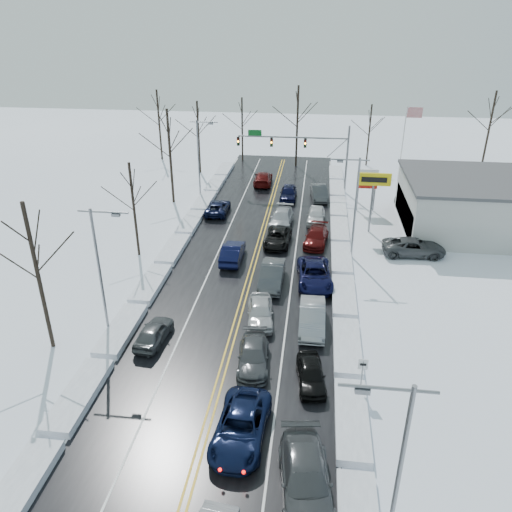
# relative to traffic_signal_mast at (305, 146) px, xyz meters

# --- Properties ---
(ground) EXTENTS (160.00, 160.00, 0.00)m
(ground) POSITION_rel_traffic_signal_mast_xyz_m (-3.45, -27.99, -5.48)
(ground) COLOR white
(ground) RESTS_ON ground
(road_surface) EXTENTS (14.00, 84.00, 0.01)m
(road_surface) POSITION_rel_traffic_signal_mast_xyz_m (-3.45, -25.99, -5.47)
(road_surface) COLOR black
(road_surface) RESTS_ON ground
(snow_bank_left) EXTENTS (1.75, 72.00, 0.49)m
(snow_bank_left) POSITION_rel_traffic_signal_mast_xyz_m (-11.05, -25.99, -5.48)
(snow_bank_left) COLOR white
(snow_bank_left) RESTS_ON ground
(snow_bank_right) EXTENTS (1.75, 72.00, 0.49)m
(snow_bank_right) POSITION_rel_traffic_signal_mast_xyz_m (4.15, -25.99, -5.48)
(snow_bank_right) COLOR white
(snow_bank_right) RESTS_ON ground
(traffic_signal_mast) EXTENTS (13.28, 0.39, 8.00)m
(traffic_signal_mast) POSITION_rel_traffic_signal_mast_xyz_m (0.00, 0.00, 0.00)
(traffic_signal_mast) COLOR slate
(traffic_signal_mast) RESTS_ON ground
(tires_plus_sign) EXTENTS (3.20, 0.34, 6.00)m
(tires_plus_sign) POSITION_rel_traffic_signal_mast_xyz_m (7.05, -12.00, -0.49)
(tires_plus_sign) COLOR slate
(tires_plus_sign) RESTS_ON ground
(used_vehicles_sign) EXTENTS (2.20, 0.22, 4.65)m
(used_vehicles_sign) POSITION_rel_traffic_signal_mast_xyz_m (7.05, -5.99, -2.16)
(used_vehicles_sign) COLOR slate
(used_vehicles_sign) RESTS_ON ground
(speed_limit_sign) EXTENTS (0.55, 0.09, 2.35)m
(speed_limit_sign) POSITION_rel_traffic_signal_mast_xyz_m (4.75, -35.99, -3.84)
(speed_limit_sign) COLOR slate
(speed_limit_sign) RESTS_ON ground
(flagpole) EXTENTS (1.87, 1.20, 10.00)m
(flagpole) POSITION_rel_traffic_signal_mast_xyz_m (11.72, 2.01, 0.45)
(flagpole) COLOR silver
(flagpole) RESTS_ON ground
(dealership_building) EXTENTS (20.40, 12.40, 5.30)m
(dealership_building) POSITION_rel_traffic_signal_mast_xyz_m (20.53, -9.99, -2.82)
(dealership_building) COLOR #B7B7B2
(dealership_building) RESTS_ON ground
(streetlight_se) EXTENTS (3.20, 0.25, 9.00)m
(streetlight_se) POSITION_rel_traffic_signal_mast_xyz_m (4.85, -45.99, -0.17)
(streetlight_se) COLOR slate
(streetlight_se) RESTS_ON ground
(streetlight_ne) EXTENTS (3.20, 0.25, 9.00)m
(streetlight_ne) POSITION_rel_traffic_signal_mast_xyz_m (4.85, -17.99, -0.17)
(streetlight_ne) COLOR slate
(streetlight_ne) RESTS_ON ground
(streetlight_sw) EXTENTS (3.20, 0.25, 9.00)m
(streetlight_sw) POSITION_rel_traffic_signal_mast_xyz_m (-11.74, -31.99, -0.17)
(streetlight_sw) COLOR slate
(streetlight_sw) RESTS_ON ground
(streetlight_nw) EXTENTS (3.20, 0.25, 9.00)m
(streetlight_nw) POSITION_rel_traffic_signal_mast_xyz_m (-11.74, -3.99, -0.17)
(streetlight_nw) COLOR slate
(streetlight_nw) RESTS_ON ground
(tree_left_b) EXTENTS (4.00, 4.00, 10.00)m
(tree_left_b) POSITION_rel_traffic_signal_mast_xyz_m (-14.95, -33.99, 1.51)
(tree_left_b) COLOR #2D231C
(tree_left_b) RESTS_ON ground
(tree_left_c) EXTENTS (3.40, 3.40, 8.50)m
(tree_left_c) POSITION_rel_traffic_signal_mast_xyz_m (-13.95, -19.99, 0.46)
(tree_left_c) COLOR #2D231C
(tree_left_c) RESTS_ON ground
(tree_left_d) EXTENTS (4.20, 4.20, 10.50)m
(tree_left_d) POSITION_rel_traffic_signal_mast_xyz_m (-14.65, -5.99, 1.86)
(tree_left_d) COLOR #2D231C
(tree_left_d) RESTS_ON ground
(tree_left_e) EXTENTS (3.80, 3.80, 9.50)m
(tree_left_e) POSITION_rel_traffic_signal_mast_xyz_m (-14.25, 6.01, 1.16)
(tree_left_e) COLOR #2D231C
(tree_left_e) RESTS_ON ground
(tree_far_a) EXTENTS (4.00, 4.00, 10.00)m
(tree_far_a) POSITION_rel_traffic_signal_mast_xyz_m (-21.45, 12.01, 1.51)
(tree_far_a) COLOR #2D231C
(tree_far_a) RESTS_ON ground
(tree_far_b) EXTENTS (3.60, 3.60, 9.00)m
(tree_far_b) POSITION_rel_traffic_signal_mast_xyz_m (-9.45, 13.01, 0.81)
(tree_far_b) COLOR #2D231C
(tree_far_b) RESTS_ON ground
(tree_far_c) EXTENTS (4.40, 4.40, 11.00)m
(tree_far_c) POSITION_rel_traffic_signal_mast_xyz_m (-1.45, 11.01, 2.21)
(tree_far_c) COLOR #2D231C
(tree_far_c) RESTS_ON ground
(tree_far_d) EXTENTS (3.40, 3.40, 8.50)m
(tree_far_d) POSITION_rel_traffic_signal_mast_xyz_m (8.55, 12.51, 0.46)
(tree_far_d) COLOR #2D231C
(tree_far_d) RESTS_ON ground
(tree_far_e) EXTENTS (4.20, 4.20, 10.50)m
(tree_far_e) POSITION_rel_traffic_signal_mast_xyz_m (24.55, 13.01, 1.86)
(tree_far_e) COLOR #2D231C
(tree_far_e) RESTS_ON ground
(queued_car_2) EXTENTS (2.82, 5.61, 1.53)m
(queued_car_2) POSITION_rel_traffic_signal_mast_xyz_m (-1.53, -40.23, -5.48)
(queued_car_2) COLOR black
(queued_car_2) RESTS_ON ground
(queued_car_3) EXTENTS (2.27, 4.79, 1.35)m
(queued_car_3) POSITION_rel_traffic_signal_mast_xyz_m (-1.67, -34.28, -5.48)
(queued_car_3) COLOR #434548
(queued_car_3) RESTS_ON ground
(queued_car_4) EXTENTS (2.32, 4.64, 1.52)m
(queued_car_4) POSITION_rel_traffic_signal_mast_xyz_m (-1.82, -29.32, -5.48)
(queued_car_4) COLOR silver
(queued_car_4) RESTS_ON ground
(queued_car_5) EXTENTS (1.85, 5.14, 1.68)m
(queued_car_5) POSITION_rel_traffic_signal_mast_xyz_m (-1.51, -23.98, -5.48)
(queued_car_5) COLOR #3A3C3F
(queued_car_5) RESTS_ON ground
(queued_car_6) EXTENTS (2.51, 5.06, 1.38)m
(queued_car_6) POSITION_rel_traffic_signal_mast_xyz_m (-1.72, -16.14, -5.48)
(queued_car_6) COLOR black
(queued_car_6) RESTS_ON ground
(queued_car_7) EXTENTS (2.48, 5.42, 1.54)m
(queued_car_7) POSITION_rel_traffic_signal_mast_xyz_m (-1.73, -11.43, -5.48)
(queued_car_7) COLOR #A4A6AB
(queued_car_7) RESTS_ON ground
(queued_car_8) EXTENTS (1.88, 4.64, 1.58)m
(queued_car_8) POSITION_rel_traffic_signal_mast_xyz_m (-1.57, -3.49, -5.48)
(queued_car_8) COLOR black
(queued_car_8) RESTS_ON ground
(queued_car_11) EXTENTS (3.04, 5.89, 1.63)m
(queued_car_11) POSITION_rel_traffic_signal_mast_xyz_m (1.85, -43.03, -5.48)
(queued_car_11) COLOR #414346
(queued_car_11) RESTS_ON ground
(queued_car_12) EXTENTS (2.08, 4.09, 1.34)m
(queued_car_12) POSITION_rel_traffic_signal_mast_xyz_m (1.90, -35.54, -5.48)
(queued_car_12) COLOR black
(queued_car_12) RESTS_ON ground
(queued_car_13) EXTENTS (1.80, 5.02, 1.65)m
(queued_car_13) POSITION_rel_traffic_signal_mast_xyz_m (1.83, -29.76, -5.48)
(queued_car_13) COLOR gray
(queued_car_13) RESTS_ON ground
(queued_car_14) EXTENTS (3.16, 6.00, 1.61)m
(queued_car_14) POSITION_rel_traffic_signal_mast_xyz_m (1.87, -23.38, -5.48)
(queued_car_14) COLOR black
(queued_car_14) RESTS_ON ground
(queued_car_15) EXTENTS (2.54, 5.12, 1.43)m
(queued_car_15) POSITION_rel_traffic_signal_mast_xyz_m (1.87, -15.63, -5.48)
(queued_car_15) COLOR #440909
(queued_car_15) RESTS_ON ground
(queued_car_16) EXTENTS (1.96, 4.47, 1.50)m
(queued_car_16) POSITION_rel_traffic_signal_mast_xyz_m (1.75, -10.17, -5.48)
(queued_car_16) COLOR silver
(queued_car_16) RESTS_ON ground
(queued_car_17) EXTENTS (2.28, 5.08, 1.62)m
(queued_car_17) POSITION_rel_traffic_signal_mast_xyz_m (1.99, -2.89, -5.48)
(queued_car_17) COLOR #383A3D
(queued_car_17) RESTS_ON ground
(oncoming_car_0) EXTENTS (1.66, 4.77, 1.57)m
(oncoming_car_0) POSITION_rel_traffic_signal_mast_xyz_m (-5.35, -20.09, -5.48)
(oncoming_car_0) COLOR black
(oncoming_car_0) RESTS_ON ground
(oncoming_car_1) EXTENTS (2.32, 4.96, 1.37)m
(oncoming_car_1) POSITION_rel_traffic_signal_mast_xyz_m (-8.87, -8.91, -5.48)
(oncoming_car_1) COLOR black
(oncoming_car_1) RESTS_ON ground
(oncoming_car_2) EXTENTS (2.41, 5.50, 1.57)m
(oncoming_car_2) POSITION_rel_traffic_signal_mast_xyz_m (-5.14, 1.92, -5.48)
(oncoming_car_2) COLOR #4B0A0A
(oncoming_car_2) RESTS_ON ground
(oncoming_car_3) EXTENTS (1.95, 4.16, 1.38)m
(oncoming_car_3) POSITION_rel_traffic_signal_mast_xyz_m (-8.52, -32.63, -5.48)
(oncoming_car_3) COLOR #444649
(oncoming_car_3) RESTS_ON ground
(parked_car_0) EXTENTS (5.67, 2.80, 1.55)m
(parked_car_0) POSITION_rel_traffic_signal_mast_xyz_m (10.61, -16.98, -5.48)
(parked_car_0) COLOR #424447
(parked_car_0) RESTS_ON ground
(parked_car_1) EXTENTS (2.72, 5.82, 1.64)m
(parked_car_1) POSITION_rel_traffic_signal_mast_xyz_m (13.66, -12.82, -5.48)
(parked_car_1) COLOR silver
(parked_car_1) RESTS_ON ground
(parked_car_2) EXTENTS (2.00, 4.21, 1.39)m
(parked_car_2) POSITION_rel_traffic_signal_mast_xyz_m (11.55, -4.55, -5.48)
(parked_car_2) COLOR black
(parked_car_2) RESTS_ON ground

